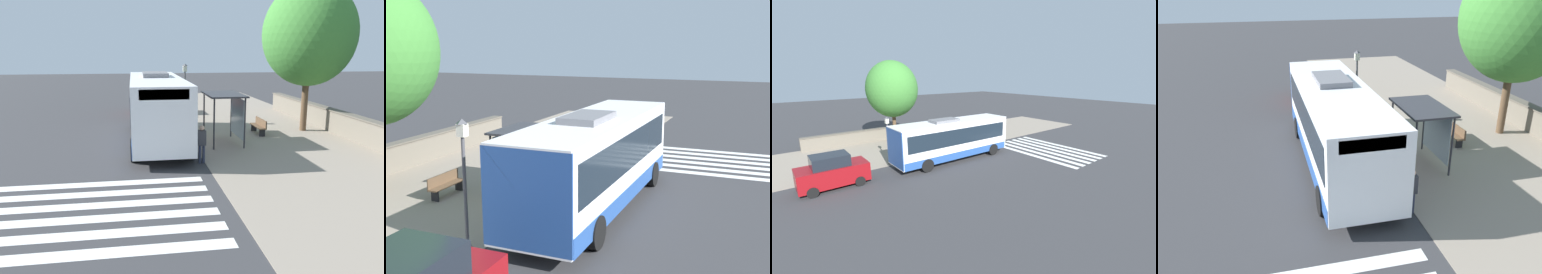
{
  "view_description": "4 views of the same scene",
  "coord_description": "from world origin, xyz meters",
  "views": [
    {
      "loc": [
        2.87,
        18.84,
        4.62
      ],
      "look_at": [
        0.37,
        2.87,
        0.87
      ],
      "focal_mm": 35.0,
      "sensor_mm": 36.0,
      "label": 1
    },
    {
      "loc": [
        7.4,
        -15.47,
        5.85
      ],
      "look_at": [
        0.32,
        1.62,
        2.16
      ],
      "focal_mm": 45.0,
      "sensor_mm": 36.0,
      "label": 2
    },
    {
      "loc": [
        18.48,
        -12.23,
        7.03
      ],
      "look_at": [
        0.89,
        1.69,
        1.48
      ],
      "focal_mm": 24.0,
      "sensor_mm": 36.0,
      "label": 3
    },
    {
      "loc": [
        4.54,
        13.62,
        7.11
      ],
      "look_at": [
        1.46,
        1.11,
        1.68
      ],
      "focal_mm": 35.0,
      "sensor_mm": 36.0,
      "label": 4
    }
  ],
  "objects": [
    {
      "name": "ground_plane",
      "position": [
        0.0,
        0.0,
        0.0
      ],
      "size": [
        120.0,
        120.0,
        0.0
      ],
      "primitive_type": "plane",
      "color": "#353538",
      "rests_on": "ground"
    },
    {
      "name": "sidewalk_plaza",
      "position": [
        -4.5,
        0.0,
        0.01
      ],
      "size": [
        9.0,
        44.0,
        0.02
      ],
      "color": "gray",
      "rests_on": "ground"
    },
    {
      "name": "crosswalk_stripes",
      "position": [
        5.0,
        8.35,
        0.0
      ],
      "size": [
        9.0,
        5.25,
        0.01
      ],
      "color": "silver",
      "rests_on": "ground"
    },
    {
      "name": "bus",
      "position": [
        1.73,
        -0.23,
        1.82
      ],
      "size": [
        2.69,
        10.12,
        3.51
      ],
      "color": "white",
      "rests_on": "ground"
    },
    {
      "name": "bus_shelter",
      "position": [
        -1.73,
        0.71,
        2.1
      ],
      "size": [
        1.79,
        2.84,
        2.53
      ],
      "color": "#2D2D33",
      "rests_on": "ground"
    },
    {
      "name": "pedestrian",
      "position": [
        0.14,
        4.01,
        0.94
      ],
      "size": [
        0.34,
        0.22,
        1.62
      ],
      "color": "#2D3347",
      "rests_on": "ground"
    },
    {
      "name": "bench",
      "position": [
        -4.07,
        -1.03,
        0.48
      ],
      "size": [
        0.4,
        1.82,
        0.88
      ],
      "color": "brown",
      "rests_on": "ground"
    },
    {
      "name": "street_lamp_near",
      "position": [
        -0.39,
        -4.86,
        2.27
      ],
      "size": [
        0.28,
        0.28,
        3.81
      ],
      "color": "#4C4C51",
      "rests_on": "ground"
    }
  ]
}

